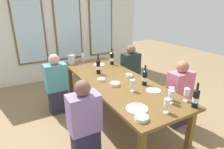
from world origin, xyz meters
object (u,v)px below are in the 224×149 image
(wine_bottle_1, at_px, (145,78))
(wine_glass_4, at_px, (171,92))
(tasting_bowl_2, at_px, (141,118))
(tasting_bowl_3, at_px, (129,75))
(wine_glass_1, at_px, (83,56))
(wine_glass_2, at_px, (171,95))
(tasting_bowl_0, at_px, (101,80))
(seated_person_2, at_px, (57,85))
(wine_bottle_2, at_px, (112,58))
(tasting_bowl_1, at_px, (115,84))
(wine_glass_5, at_px, (187,92))
(wine_bottle_3, at_px, (98,66))
(white_plate_1, at_px, (153,90))
(white_plate_2, at_px, (137,108))
(white_plate_0, at_px, (99,65))
(wine_bottle_0, at_px, (196,98))
(wine_glass_3, at_px, (133,83))
(seated_person_3, at_px, (130,71))
(metal_pitcher, at_px, (71,59))
(seated_person_1, at_px, (179,96))
(seated_person_0, at_px, (85,125))
(dining_table, at_px, (115,82))
(wine_glass_0, at_px, (167,103))

(wine_bottle_1, relative_size, wine_glass_4, 1.81)
(wine_bottle_1, distance_m, wine_glass_4, 0.55)
(tasting_bowl_2, bearing_deg, tasting_bowl_3, 61.66)
(wine_glass_1, height_order, wine_glass_2, same)
(tasting_bowl_0, relative_size, seated_person_2, 0.11)
(wine_bottle_2, height_order, tasting_bowl_1, wine_bottle_2)
(wine_glass_5, bearing_deg, tasting_bowl_3, 97.95)
(wine_bottle_3, bearing_deg, wine_glass_4, -74.42)
(white_plate_1, relative_size, white_plate_2, 0.79)
(wine_glass_4, xyz_separation_m, seated_person_2, (-1.07, 1.69, -0.33))
(tasting_bowl_2, xyz_separation_m, wine_glass_5, (0.76, 0.07, 0.10))
(white_plate_0, height_order, wine_bottle_0, wine_bottle_0)
(wine_glass_2, distance_m, wine_glass_3, 0.57)
(wine_bottle_2, bearing_deg, white_plate_2, -109.89)
(tasting_bowl_1, xyz_separation_m, seated_person_3, (0.94, 0.94, -0.24))
(metal_pitcher, relative_size, wine_bottle_2, 0.56)
(wine_bottle_1, distance_m, tasting_bowl_2, 0.97)
(wine_glass_3, bearing_deg, metal_pitcher, 101.04)
(wine_glass_3, distance_m, seated_person_1, 0.90)
(metal_pitcher, height_order, tasting_bowl_1, metal_pitcher)
(wine_glass_2, bearing_deg, white_plate_2, 168.61)
(seated_person_0, bearing_deg, seated_person_3, 40.15)
(dining_table, height_order, wine_glass_2, wine_glass_2)
(white_plate_1, relative_size, wine_glass_1, 1.19)
(wine_bottle_3, distance_m, wine_glass_4, 1.42)
(wine_bottle_0, bearing_deg, seated_person_1, 54.57)
(tasting_bowl_0, relative_size, seated_person_1, 0.11)
(wine_bottle_3, relative_size, wine_glass_2, 1.94)
(tasting_bowl_0, bearing_deg, wine_bottle_2, 49.83)
(tasting_bowl_0, distance_m, wine_glass_3, 0.61)
(white_plate_2, height_order, wine_bottle_3, wine_bottle_3)
(wine_bottle_3, xyz_separation_m, seated_person_0, (-0.69, -1.05, -0.35))
(tasting_bowl_2, height_order, wine_glass_5, wine_glass_5)
(metal_pitcher, height_order, wine_bottle_1, wine_bottle_1)
(wine_glass_0, xyz_separation_m, seated_person_1, (0.82, 0.52, -0.33))
(wine_bottle_1, bearing_deg, wine_bottle_3, 115.77)
(tasting_bowl_1, xyz_separation_m, seated_person_2, (-0.67, 0.94, -0.24))
(wine_bottle_1, distance_m, seated_person_3, 1.30)
(tasting_bowl_1, xyz_separation_m, wine_glass_0, (0.13, -0.95, 0.09))
(tasting_bowl_1, xyz_separation_m, wine_glass_2, (0.34, -0.82, 0.09))
(wine_glass_1, bearing_deg, wine_glass_5, -78.50)
(white_plate_2, distance_m, tasting_bowl_0, 0.99)
(wine_bottle_3, bearing_deg, wine_glass_3, -83.43)
(wine_bottle_3, relative_size, wine_glass_0, 1.94)
(tasting_bowl_0, xyz_separation_m, seated_person_1, (1.05, -0.70, -0.23))
(white_plate_0, height_order, tasting_bowl_3, tasting_bowl_3)
(wine_glass_0, xyz_separation_m, wine_glass_2, (0.21, 0.14, -0.00))
(white_plate_0, xyz_separation_m, wine_glass_1, (-0.19, 0.43, 0.11))
(wine_glass_0, bearing_deg, wine_glass_5, 11.38)
(seated_person_2, bearing_deg, white_plate_2, -71.54)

